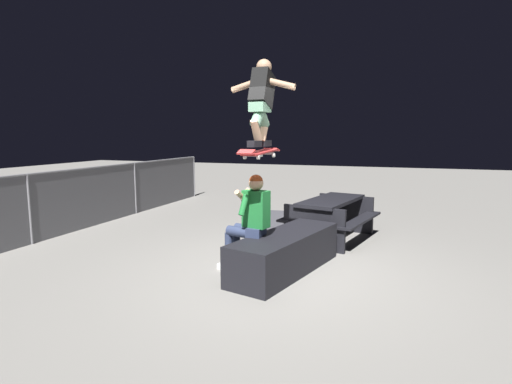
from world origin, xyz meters
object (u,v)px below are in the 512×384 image
skateboard (260,152)px  kicker_ramp (290,228)px  ledge_box_main (285,252)px  person_sitting_on_ledge (249,218)px  skater_airborne (262,99)px  picnic_table_back (331,212)px

skateboard → kicker_ramp: bearing=6.2°
ledge_box_main → person_sitting_on_ledge: (-0.22, 0.46, 0.51)m
skateboard → kicker_ramp: skateboard is taller
person_sitting_on_ledge → skater_airborne: 1.60m
person_sitting_on_ledge → skateboard: (-0.11, -0.19, 0.90)m
ledge_box_main → skateboard: size_ratio=2.03×
skateboard → skater_airborne: bearing=-2.7°
skateboard → skater_airborne: (0.06, -0.00, 0.69)m
person_sitting_on_ledge → picnic_table_back: (2.21, -0.77, -0.28)m
ledge_box_main → picnic_table_back: size_ratio=1.07×
picnic_table_back → person_sitting_on_ledge: bearing=160.9°
ledge_box_main → person_sitting_on_ledge: bearing=115.9°
ledge_box_main → picnic_table_back: picnic_table_back is taller
person_sitting_on_ledge → picnic_table_back: bearing=-19.1°
ledge_box_main → kicker_ramp: size_ratio=1.91×
ledge_box_main → kicker_ramp: ledge_box_main is taller
skater_airborne → picnic_table_back: bearing=-14.2°
picnic_table_back → skateboard: bearing=166.0°
skateboard → picnic_table_back: 2.67m
picnic_table_back → ledge_box_main: bearing=171.1°
kicker_ramp → picnic_table_back: bearing=-111.9°
kicker_ramp → skater_airborne: bearing=-173.6°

